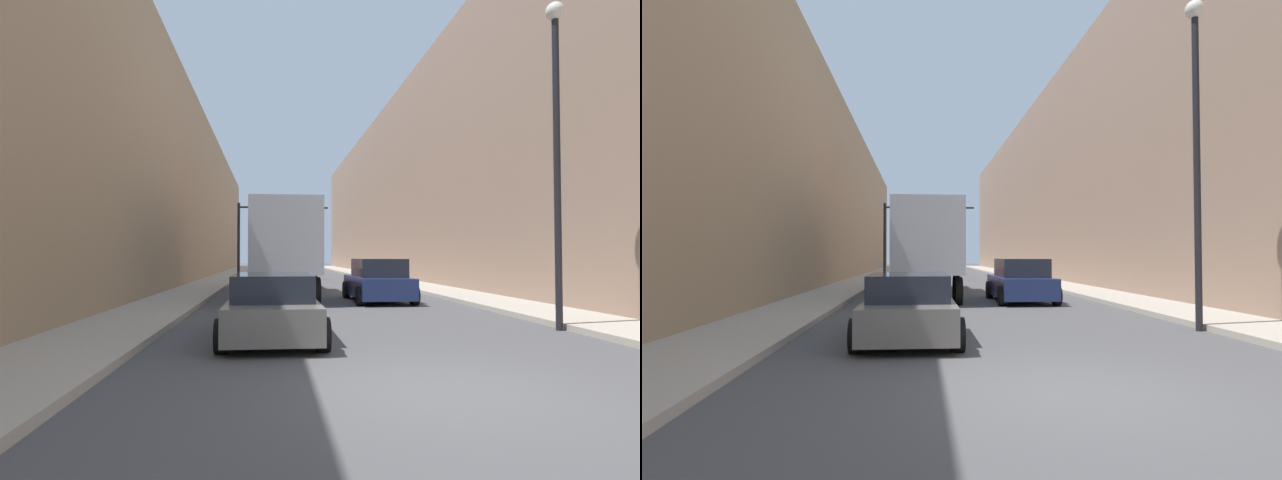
% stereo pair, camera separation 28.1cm
% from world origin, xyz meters
% --- Properties ---
extents(ground_plane, '(200.00, 200.00, 0.00)m').
position_xyz_m(ground_plane, '(0.00, 0.00, 0.00)').
color(ground_plane, '#4C4C4F').
extents(sidewalk_right, '(2.39, 80.00, 0.15)m').
position_xyz_m(sidewalk_right, '(5.90, 30.00, 0.07)').
color(sidewalk_right, '#B2A899').
rests_on(sidewalk_right, ground).
extents(sidewalk_left, '(2.39, 80.00, 0.15)m').
position_xyz_m(sidewalk_left, '(-5.90, 30.00, 0.07)').
color(sidewalk_left, '#B2A899').
rests_on(sidewalk_left, ground).
extents(building_right, '(6.00, 80.00, 14.12)m').
position_xyz_m(building_right, '(10.09, 30.00, 7.06)').
color(building_right, '#997A66').
rests_on(building_right, ground).
extents(building_left, '(6.00, 80.00, 12.16)m').
position_xyz_m(building_left, '(-10.09, 30.00, 6.08)').
color(building_left, tan).
rests_on(building_left, ground).
extents(semi_truck, '(2.57, 11.88, 3.84)m').
position_xyz_m(semi_truck, '(-1.76, 16.26, 2.16)').
color(semi_truck, '#B2B7C1').
rests_on(semi_truck, ground).
extents(sedan_car, '(2.10, 4.65, 1.39)m').
position_xyz_m(sedan_car, '(-2.25, 4.54, 0.66)').
color(sedan_car, slate).
rests_on(sedan_car, ground).
extents(suv_car, '(2.21, 4.51, 1.65)m').
position_xyz_m(suv_car, '(1.84, 12.63, 0.78)').
color(suv_car, navy).
rests_on(suv_car, ground).
extents(traffic_signal_gantry, '(6.49, 0.35, 5.52)m').
position_xyz_m(traffic_signal_gantry, '(-2.91, 29.49, 3.86)').
color(traffic_signal_gantry, black).
rests_on(traffic_signal_gantry, ground).
extents(street_lamp, '(0.44, 0.44, 7.93)m').
position_xyz_m(street_lamp, '(4.55, 4.93, 4.98)').
color(street_lamp, black).
rests_on(street_lamp, ground).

